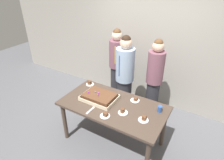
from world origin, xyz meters
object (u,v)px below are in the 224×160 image
object	(u,v)px
drink_cup_nearest	(160,109)
person_green_shirt_behind	(125,77)
plated_slice_far_right	(90,83)
person_striped_tie_right	(117,66)
party_table	(113,110)
person_serving_front	(154,81)
cake_server_utensil	(90,110)
plated_slice_near_left	(144,119)
plated_slice_center_front	(105,115)
sheet_cake	(99,97)
plated_slice_near_right	(135,100)
plated_slice_far_left	(123,112)

from	to	relation	value
drink_cup_nearest	person_green_shirt_behind	bearing A→B (deg)	148.85
plated_slice_far_right	person_striped_tie_right	bearing A→B (deg)	81.68
party_table	person_serving_front	bearing A→B (deg)	69.07
drink_cup_nearest	cake_server_utensil	bearing A→B (deg)	-150.32
plated_slice_near_left	person_serving_front	distance (m)	1.02
party_table	person_striped_tie_right	xyz separation A→B (m)	(-0.58, 1.13, 0.19)
plated_slice_near_left	person_serving_front	world-z (taller)	person_serving_front
plated_slice_near_left	plated_slice_center_front	bearing A→B (deg)	-158.08
plated_slice_near_left	person_green_shirt_behind	bearing A→B (deg)	131.75
cake_server_utensil	person_green_shirt_behind	bearing A→B (deg)	87.86
person_striped_tie_right	sheet_cake	bearing A→B (deg)	-0.02
sheet_cake	person_serving_front	size ratio (longest dim) A/B	0.34
sheet_cake	plated_slice_near_right	bearing A→B (deg)	26.24
plated_slice_near_right	person_striped_tie_right	distance (m)	1.19
plated_slice_near_left	person_green_shirt_behind	xyz separation A→B (m)	(-0.75, 0.84, 0.07)
plated_slice_center_front	party_table	bearing A→B (deg)	98.44
cake_server_utensil	person_striped_tie_right	world-z (taller)	person_striped_tie_right
plated_slice_far_right	person_serving_front	world-z (taller)	person_serving_front
cake_server_utensil	person_serving_front	bearing A→B (deg)	64.83
plated_slice_far_left	person_green_shirt_behind	size ratio (longest dim) A/B	0.09
party_table	plated_slice_near_left	size ratio (longest dim) A/B	11.29
plated_slice_far_right	sheet_cake	bearing A→B (deg)	-35.15
plated_slice_near_right	person_striped_tie_right	size ratio (longest dim) A/B	0.09
sheet_cake	plated_slice_far_right	xyz separation A→B (m)	(-0.42, 0.30, -0.02)
plated_slice_near_left	cake_server_utensil	world-z (taller)	plated_slice_near_left
plated_slice_far_left	plated_slice_far_right	bearing A→B (deg)	155.66
person_serving_front	plated_slice_near_left	bearing A→B (deg)	47.54
person_green_shirt_behind	plated_slice_center_front	bearing A→B (deg)	19.44
plated_slice_far_left	plated_slice_center_front	xyz separation A→B (m)	(-0.18, -0.20, -0.00)
plated_slice_center_front	person_serving_front	bearing A→B (deg)	76.00
plated_slice_near_right	plated_slice_far_left	distance (m)	0.39
plated_slice_near_left	drink_cup_nearest	world-z (taller)	drink_cup_nearest
drink_cup_nearest	plated_slice_far_left	bearing A→B (deg)	-145.67
plated_slice_near_right	sheet_cake	bearing A→B (deg)	-153.76
plated_slice_near_right	drink_cup_nearest	distance (m)	0.44
plated_slice_far_left	person_striped_tie_right	xyz separation A→B (m)	(-0.81, 1.23, 0.07)
party_table	plated_slice_far_right	size ratio (longest dim) A/B	11.29
party_table	person_serving_front	distance (m)	0.99
person_green_shirt_behind	drink_cup_nearest	bearing A→B (deg)	65.97
party_table	cake_server_utensil	xyz separation A→B (m)	(-0.22, -0.31, 0.10)
party_table	plated_slice_near_left	xyz separation A→B (m)	(0.56, -0.09, 0.12)
drink_cup_nearest	person_green_shirt_behind	size ratio (longest dim) A/B	0.06
plated_slice_center_front	person_serving_front	distance (m)	1.24
sheet_cake	person_green_shirt_behind	bearing A→B (deg)	82.85
plated_slice_near_left	person_green_shirt_behind	world-z (taller)	person_green_shirt_behind
plated_slice_near_right	person_serving_front	distance (m)	0.63
drink_cup_nearest	person_green_shirt_behind	distance (m)	1.03
person_serving_front	person_green_shirt_behind	bearing A→B (deg)	-38.47
party_table	plated_slice_far_right	xyz separation A→B (m)	(-0.70, 0.32, 0.12)
plated_slice_far_left	plated_slice_far_right	world-z (taller)	plated_slice_far_right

